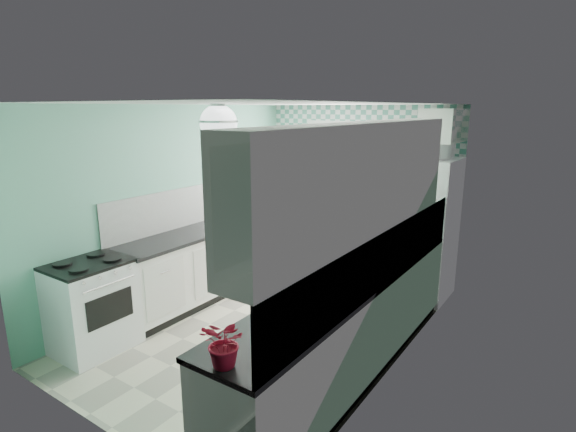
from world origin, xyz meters
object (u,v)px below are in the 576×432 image
Objects in this scene: fruit_bowl at (286,321)px; sink at (394,252)px; fridge at (421,228)px; microwave at (427,144)px; stove at (92,305)px; ceiling_light at (219,123)px; potted_plant at (226,343)px.

sink is at bearing 89.90° from fruit_bowl.
sink is at bearing -84.40° from fridge.
fruit_bowl is 3.43m from microwave.
fruit_bowl reaches higher than stove.
microwave reaches higher than fridge.
ceiling_light is 0.38× the size of stove.
fridge reaches higher than stove.
microwave is at bearing 54.55° from fridge.
potted_plant reaches higher than fruit_bowl.
stove is at bearing 165.87° from potted_plant.
ceiling_light is 0.57× the size of microwave.
sink is at bearing 89.93° from potted_plant.
fruit_bowl is at bearing -87.36° from fridge.
fruit_bowl is at bearing 90.00° from potted_plant.
microwave is (-0.09, 3.27, 1.03)m from fruit_bowl.
sink is 2.72m from potted_plant.
ceiling_light is 1.92m from fruit_bowl.
ceiling_light reaches higher than fridge.
fridge is 5.88× the size of potted_plant.
stove is 3.10× the size of fruit_bowl.
sink is (1.20, 1.42, -1.39)m from ceiling_light.
microwave reaches higher than fruit_bowl.
fruit_bowl is 0.64m from potted_plant.
fridge reaches higher than fruit_bowl.
ceiling_light reaches higher than fruit_bowl.
microwave reaches higher than sink.
potted_plant is (0.09, -3.90, 0.18)m from fridge.
stove is 3.23m from sink.
fridge is 4.05m from stove.
ceiling_light is 0.19× the size of fridge.
potted_plant is at bearing -87.61° from fridge.
microwave is (-0.09, 1.18, 1.08)m from sink.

